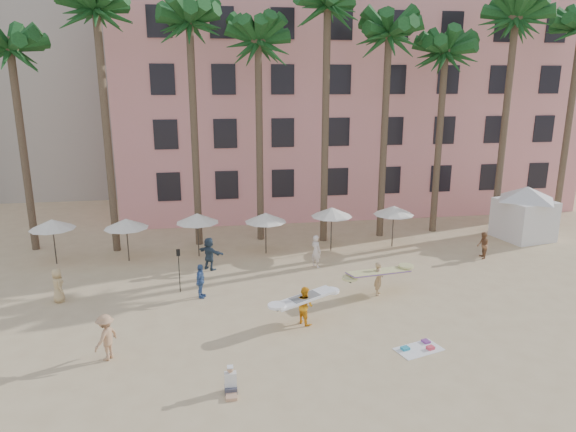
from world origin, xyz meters
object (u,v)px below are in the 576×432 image
(pink_hotel, at_px, (341,107))
(cabana, at_px, (525,208))
(carrier_yellow, at_px, (379,276))
(carrier_white, at_px, (305,304))

(pink_hotel, height_order, cabana, pink_hotel)
(carrier_yellow, xyz_separation_m, carrier_white, (-4.11, -2.46, -0.06))
(carrier_yellow, relative_size, carrier_white, 1.20)
(pink_hotel, bearing_deg, carrier_yellow, -99.17)
(carrier_yellow, bearing_deg, cabana, 30.89)
(pink_hotel, xyz_separation_m, cabana, (9.10, -13.10, -5.93))
(pink_hotel, xyz_separation_m, carrier_white, (-7.43, -22.98, -7.10))
(carrier_yellow, bearing_deg, carrier_white, -149.11)
(pink_hotel, bearing_deg, carrier_white, -107.91)
(cabana, relative_size, carrier_white, 1.84)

